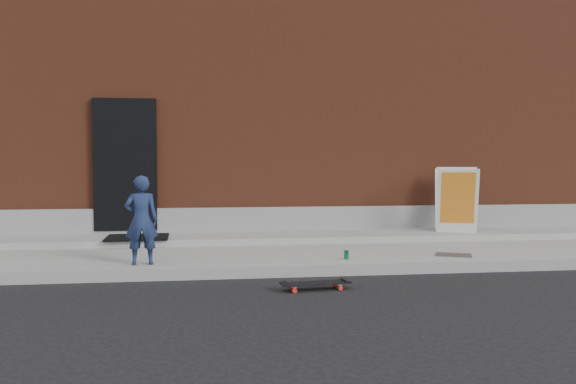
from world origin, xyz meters
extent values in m
plane|color=black|center=(0.00, 0.00, 0.00)|extent=(80.00, 80.00, 0.00)
cube|color=gray|center=(0.00, 1.50, 0.07)|extent=(20.00, 3.00, 0.15)
cube|color=gray|center=(0.00, 2.40, 0.20)|extent=(20.00, 1.20, 0.10)
cube|color=brown|center=(0.00, 7.00, 2.50)|extent=(20.00, 8.00, 5.00)
cube|color=gray|center=(0.00, 2.97, 0.45)|extent=(20.00, 0.10, 0.40)
cube|color=black|center=(-2.60, 2.96, 1.40)|extent=(1.05, 0.12, 2.25)
imported|color=#1A274A|center=(-2.01, 0.33, 0.71)|extent=(0.44, 0.31, 1.13)
cylinder|color=red|center=(0.29, -0.60, 0.03)|extent=(0.06, 0.04, 0.05)
cylinder|color=red|center=(0.31, -0.76, 0.03)|extent=(0.06, 0.04, 0.05)
cylinder|color=red|center=(-0.24, -0.66, 0.03)|extent=(0.06, 0.04, 0.05)
cylinder|color=red|center=(-0.22, -0.82, 0.03)|extent=(0.06, 0.04, 0.05)
cube|color=silver|center=(0.30, -0.68, 0.06)|extent=(0.07, 0.17, 0.02)
cube|color=silver|center=(-0.23, -0.74, 0.06)|extent=(0.07, 0.17, 0.02)
cube|color=black|center=(0.04, -0.71, 0.08)|extent=(0.79, 0.28, 0.02)
cube|color=silver|center=(2.95, 2.05, 0.79)|extent=(0.73, 0.50, 1.08)
cube|color=silver|center=(3.10, 2.51, 0.79)|extent=(0.73, 0.50, 1.08)
cube|color=yellow|center=(2.94, 2.02, 0.74)|extent=(0.60, 0.39, 0.86)
cube|color=silver|center=(3.02, 2.28, 1.33)|extent=(0.65, 0.26, 0.06)
cylinder|color=#17763D|center=(0.65, 0.37, 0.21)|extent=(0.07, 0.07, 0.12)
cube|color=black|center=(-2.30, 2.11, 0.26)|extent=(0.99, 0.81, 0.03)
cube|color=#4F4F54|center=(2.20, 0.48, 0.16)|extent=(0.55, 0.46, 0.01)
camera|label=1|loc=(-1.08, -6.88, 1.44)|focal=35.00mm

